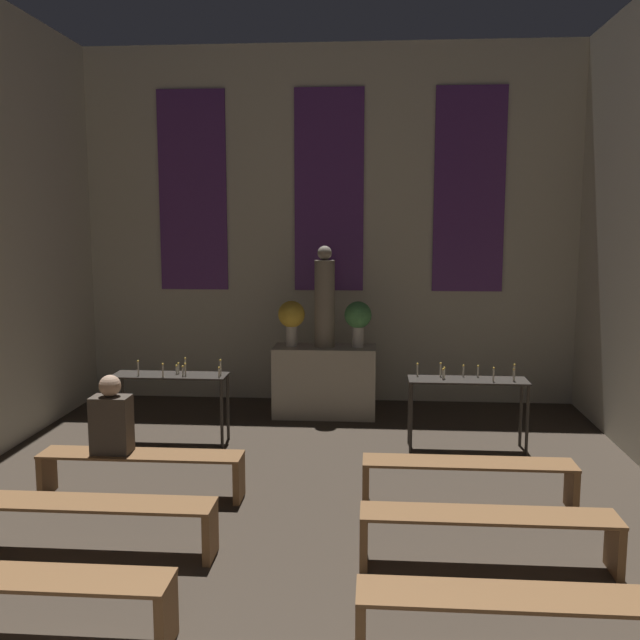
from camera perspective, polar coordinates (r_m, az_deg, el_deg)
The scene contains 14 objects.
wall_back at distance 10.32m, azimuth 0.75°, elevation 7.64°, with size 7.26×0.16×5.06m.
altar at distance 9.61m, azimuth 0.37°, elevation -4.92°, with size 1.36×0.58×0.94m.
statue at distance 9.43m, azimuth 0.37°, elevation 1.61°, with size 0.27×0.27×1.34m.
flower_vase_left at distance 9.50m, azimuth -2.30°, elevation 0.24°, with size 0.36×0.36×0.61m.
flower_vase_right at distance 9.44m, azimuth 3.06°, elevation 0.19°, with size 0.36×0.36×0.61m.
candle_rack_left at distance 8.59m, azimuth -11.85°, elevation -5.04°, with size 1.35×0.41×1.01m.
candle_rack_right at distance 8.32m, azimuth 11.72°, elevation -5.44°, with size 1.35×0.41×1.02m.
pew_second_left at distance 5.09m, azimuth -22.96°, elevation -19.45°, with size 1.93×0.36×0.43m.
pew_second_right at distance 4.68m, azimuth 15.68°, elevation -21.65°, with size 1.93×0.36×0.43m.
pew_third_left at distance 6.06m, azimuth -17.71°, elevation -14.67°, with size 1.93×0.36×0.43m.
pew_third_right at distance 5.72m, azimuth 13.31°, elevation -15.90°, with size 1.93×0.36×0.43m.
pew_back_left at distance 7.09m, azimuth -14.09°, elevation -11.18°, with size 1.93×0.36×0.43m.
pew_back_right at distance 6.80m, azimuth 11.76°, elevation -11.93°, with size 1.93×0.36×0.43m.
person_seated at distance 7.05m, azimuth -16.36°, elevation -7.58°, with size 0.36×0.24×0.75m.
Camera 1 is at (0.66, -1.16, 2.60)m, focal length 40.00 mm.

